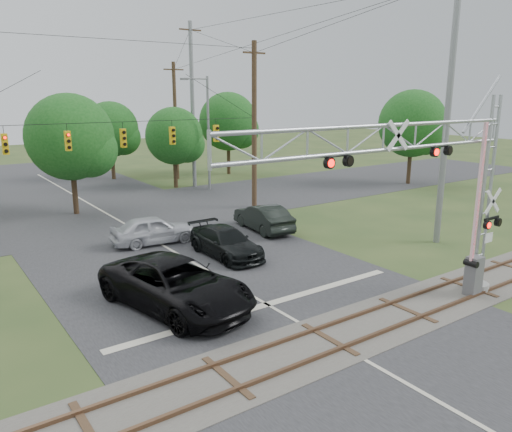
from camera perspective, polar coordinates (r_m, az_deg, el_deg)
ground at (r=16.09m, az=13.45°, el=-16.38°), size 160.00×160.00×0.00m
road_main at (r=23.20m, az=-5.36°, el=-6.39°), size 14.00×90.00×0.02m
road_cross at (r=35.58m, az=-16.65°, el=0.23°), size 90.00×12.00×0.02m
railroad_track at (r=17.27m, az=8.37°, el=-13.79°), size 90.00×3.20×0.17m
crossing_gantry at (r=18.55m, az=19.23°, el=3.75°), size 13.23×1.02×7.96m
traffic_signal_span at (r=31.32m, az=-13.34°, el=9.23°), size 19.34×0.36×11.50m
pickup_black at (r=19.36m, az=-9.14°, el=-7.74°), size 4.48×7.29×1.88m
car_dark at (r=25.19m, az=-3.47°, el=-3.01°), size 2.04×4.99×1.45m
sedan_silver at (r=27.80m, az=-11.62°, el=-1.54°), size 4.74×2.28×1.56m
suv_dark at (r=29.87m, az=0.83°, el=-0.17°), size 2.22×4.98×1.59m
streetlight at (r=42.35m, az=-5.70°, el=10.01°), size 2.51×0.26×9.41m
utility_poles at (r=34.17m, az=-11.70°, el=10.97°), size 25.74×27.98×14.24m
treeline at (r=41.26m, az=-21.45°, el=9.12°), size 59.29×23.64×9.52m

